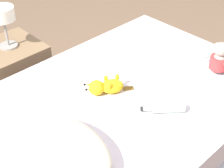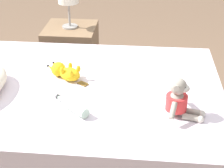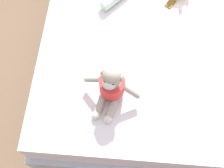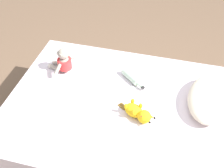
% 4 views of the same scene
% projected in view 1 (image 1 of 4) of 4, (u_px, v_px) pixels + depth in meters
% --- Properties ---
extents(ground_plane, '(16.00, 16.00, 0.00)m').
position_uv_depth(ground_plane, '(127.00, 142.00, 2.60)').
color(ground_plane, brown).
extents(bed, '(1.42, 1.92, 0.47)m').
position_uv_depth(bed, '(128.00, 119.00, 2.46)').
color(bed, '#B2B2B7').
rests_on(bed, ground_plane).
extents(pillow, '(0.57, 0.35, 0.13)m').
position_uv_depth(pillow, '(71.00, 147.00, 1.83)').
color(pillow, beige).
rests_on(pillow, bed).
extents(plush_monkey, '(0.28, 0.24, 0.24)m').
position_uv_depth(plush_monkey, '(220.00, 60.00, 2.44)').
color(plush_monkey, '#9E9384').
rests_on(plush_monkey, bed).
extents(plush_yellow_creature, '(0.21, 0.31, 0.10)m').
position_uv_depth(plush_yellow_creature, '(105.00, 87.00, 2.28)').
color(plush_yellow_creature, yellow).
rests_on(plush_yellow_creature, bed).
extents(glass_bottle, '(0.21, 0.23, 0.06)m').
position_uv_depth(glass_bottle, '(167.00, 108.00, 2.13)').
color(glass_bottle, '#B2D1B7').
rests_on(glass_bottle, bed).
extents(nightstand, '(0.46, 0.46, 0.49)m').
position_uv_depth(nightstand, '(14.00, 72.00, 2.90)').
color(nightstand, '#846647').
rests_on(nightstand, ground_plane).
extents(bedside_lamp, '(0.18, 0.18, 0.33)m').
position_uv_depth(bedside_lamp, '(3.00, 17.00, 2.60)').
color(bedside_lamp, gray).
rests_on(bedside_lamp, nightstand).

